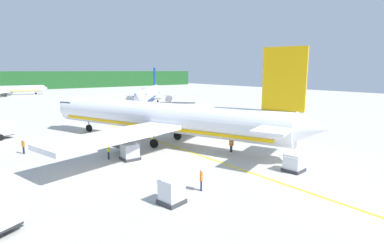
# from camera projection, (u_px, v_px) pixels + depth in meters

# --- Properties ---
(ground) EXTENTS (240.00, 320.00, 0.20)m
(ground) POSITION_uv_depth(u_px,v_px,m) (95.00, 120.00, 59.08)
(ground) COLOR #B7B5AD
(distant_treeline) EXTENTS (216.00, 6.00, 9.15)m
(distant_treeline) POSITION_uv_depth(u_px,v_px,m) (8.00, 81.00, 146.84)
(distant_treeline) COLOR #1E5123
(distant_treeline) RESTS_ON ground
(airliner_foreground) EXTENTS (33.74, 40.23, 11.90)m
(airliner_foreground) POSITION_uv_depth(u_px,v_px,m) (160.00, 118.00, 39.83)
(airliner_foreground) COLOR white
(airliner_foreground) RESTS_ON ground
(airliner_mid_apron) EXTENTS (26.37, 30.80, 10.46)m
(airliner_mid_apron) POSITION_uv_depth(u_px,v_px,m) (150.00, 93.00, 87.69)
(airliner_mid_apron) COLOR white
(airliner_mid_apron) RESTS_ON ground
(airliner_far_taxiway) EXTENTS (28.06, 23.31, 8.04)m
(airliner_far_taxiway) POSITION_uv_depth(u_px,v_px,m) (8.00, 89.00, 117.67)
(airliner_far_taxiway) COLOR white
(airliner_far_taxiway) RESTS_ON ground
(cargo_container_near) EXTENTS (1.89, 1.89, 1.97)m
(cargo_container_near) POSITION_uv_depth(u_px,v_px,m) (171.00, 191.00, 21.80)
(cargo_container_near) COLOR #333338
(cargo_container_near) RESTS_ON ground
(cargo_container_mid) EXTENTS (1.94, 1.94, 1.86)m
(cargo_container_mid) POSITION_uv_depth(u_px,v_px,m) (294.00, 162.00, 28.78)
(cargo_container_mid) COLOR #333338
(cargo_container_mid) RESTS_ON ground
(cargo_container_far) EXTENTS (1.84, 1.84, 1.90)m
(cargo_container_far) POSITION_uv_depth(u_px,v_px,m) (130.00, 152.00, 32.59)
(cargo_container_far) COLOR #333338
(cargo_container_far) RESTS_ON ground
(crew_marshaller) EXTENTS (0.46, 0.51, 1.74)m
(crew_marshaller) POSITION_uv_depth(u_px,v_px,m) (201.00, 178.00, 24.12)
(crew_marshaller) COLOR #191E33
(crew_marshaller) RESTS_ON ground
(crew_loader_left) EXTENTS (0.30, 0.62, 1.68)m
(crew_loader_left) POSITION_uv_depth(u_px,v_px,m) (23.00, 145.00, 34.88)
(crew_loader_left) COLOR #191E33
(crew_loader_left) RESTS_ON ground
(crew_loader_right) EXTENTS (0.32, 0.62, 1.66)m
(crew_loader_right) POSITION_uv_depth(u_px,v_px,m) (231.00, 144.00, 35.54)
(crew_loader_right) COLOR #191E33
(crew_loader_right) RESTS_ON ground
(crew_supervisor) EXTENTS (0.30, 0.62, 1.78)m
(crew_supervisor) POSITION_uv_depth(u_px,v_px,m) (108.00, 150.00, 32.63)
(crew_supervisor) COLOR #191E33
(crew_supervisor) RESTS_ON ground
(apron_guide_line) EXTENTS (0.30, 60.00, 0.01)m
(apron_guide_line) POSITION_uv_depth(u_px,v_px,m) (182.00, 149.00, 37.05)
(apron_guide_line) COLOR yellow
(apron_guide_line) RESTS_ON ground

